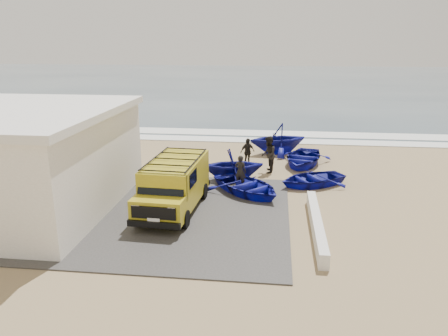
{
  "coord_description": "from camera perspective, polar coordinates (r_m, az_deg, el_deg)",
  "views": [
    {
      "loc": [
        3.32,
        -18.56,
        7.07
      ],
      "look_at": [
        0.99,
        0.95,
        1.2
      ],
      "focal_mm": 35.0,
      "sensor_mm": 36.0,
      "label": 1
    }
  ],
  "objects": [
    {
      "name": "slab",
      "position": [
        18.76,
        -10.25,
        -5.7
      ],
      "size": [
        12.0,
        10.0,
        0.05
      ],
      "primitive_type": "cube",
      "color": "#413E3C",
      "rests_on": "ground"
    },
    {
      "name": "surf_line",
      "position": [
        31.53,
        0.59,
        3.73
      ],
      "size": [
        180.0,
        1.6,
        0.06
      ],
      "primitive_type": "cube",
      "color": "white",
      "rests_on": "ground"
    },
    {
      "name": "boat_mid_right",
      "position": [
        25.6,
        10.25,
        1.3
      ],
      "size": [
        3.76,
        4.6,
        0.83
      ],
      "primitive_type": "imported",
      "rotation": [
        0.0,
        0.0,
        -0.25
      ],
      "color": "navy",
      "rests_on": "ground"
    },
    {
      "name": "boat_near_right",
      "position": [
        22.12,
        11.39,
        -1.37
      ],
      "size": [
        4.21,
        3.84,
        0.71
      ],
      "primitive_type": "imported",
      "rotation": [
        0.0,
        0.0,
        -1.05
      ],
      "color": "navy",
      "rests_on": "ground"
    },
    {
      "name": "fisherman_front",
      "position": [
        21.33,
        2.17,
        -0.44
      ],
      "size": [
        0.68,
        0.56,
        1.62
      ],
      "primitive_type": "imported",
      "rotation": [
        0.0,
        0.0,
        2.81
      ],
      "color": "black",
      "rests_on": "ground"
    },
    {
      "name": "parapet",
      "position": [
        17.06,
        11.98,
        -7.22
      ],
      "size": [
        0.35,
        6.0,
        0.55
      ],
      "primitive_type": "cube",
      "color": "silver",
      "rests_on": "ground"
    },
    {
      "name": "boat_mid_left",
      "position": [
        22.39,
        1.16,
        0.44
      ],
      "size": [
        3.66,
        3.33,
        1.65
      ],
      "primitive_type": "imported",
      "rotation": [
        0.0,
        0.0,
        1.79
      ],
      "color": "navy",
      "rests_on": "ground"
    },
    {
      "name": "van",
      "position": [
        18.52,
        -6.53,
        -1.98
      ],
      "size": [
        2.32,
        5.27,
        2.21
      ],
      "rotation": [
        0.0,
        0.0,
        -0.06
      ],
      "color": "gold",
      "rests_on": "ground"
    },
    {
      "name": "building",
      "position": [
        20.37,
        -25.54,
        1.05
      ],
      "size": [
        8.4,
        9.4,
        4.3
      ],
      "color": "white",
      "rests_on": "ground"
    },
    {
      "name": "fisherman_back",
      "position": [
        25.06,
        3.08,
        2.12
      ],
      "size": [
        0.98,
        0.87,
        1.59
      ],
      "primitive_type": "imported",
      "rotation": [
        0.0,
        0.0,
        0.64
      ],
      "color": "black",
      "rests_on": "ground"
    },
    {
      "name": "ocean",
      "position": [
        74.96,
        4.31,
        11.18
      ],
      "size": [
        180.0,
        88.0,
        0.01
      ],
      "primitive_type": "cube",
      "color": "#385166",
      "rests_on": "ground"
    },
    {
      "name": "ground",
      "position": [
        20.13,
        -3.13,
        -3.95
      ],
      "size": [
        160.0,
        160.0,
        0.0
      ],
      "primitive_type": "plane",
      "color": "#9B825A"
    },
    {
      "name": "boat_near_left",
      "position": [
        20.48,
        3.03,
        -2.37
      ],
      "size": [
        4.72,
        4.74,
        0.81
      ],
      "primitive_type": "imported",
      "rotation": [
        0.0,
        0.0,
        0.78
      ],
      "color": "navy",
      "rests_on": "ground"
    },
    {
      "name": "fisherman_middle",
      "position": [
        23.76,
        5.81,
        1.76
      ],
      "size": [
        0.81,
        1.02,
        2.01
      ],
      "primitive_type": "imported",
      "rotation": [
        0.0,
        0.0,
        -1.62
      ],
      "color": "black",
      "rests_on": "ground"
    },
    {
      "name": "surf_wash",
      "position": [
        33.96,
        1.04,
        4.65
      ],
      "size": [
        180.0,
        2.2,
        0.04
      ],
      "primitive_type": "cube",
      "color": "white",
      "rests_on": "ground"
    },
    {
      "name": "boat_far_left",
      "position": [
        27.86,
        7.04,
        3.85
      ],
      "size": [
        4.58,
        4.3,
        1.93
      ],
      "primitive_type": "imported",
      "rotation": [
        0.0,
        0.0,
        -1.19
      ],
      "color": "navy",
      "rests_on": "ground"
    }
  ]
}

